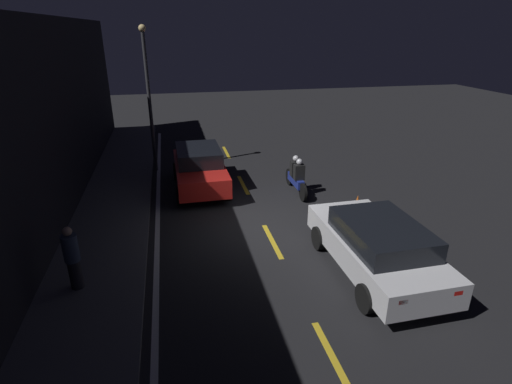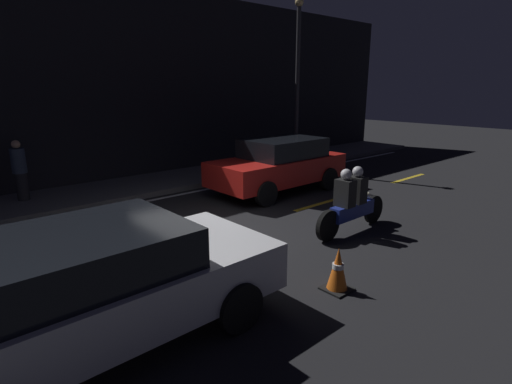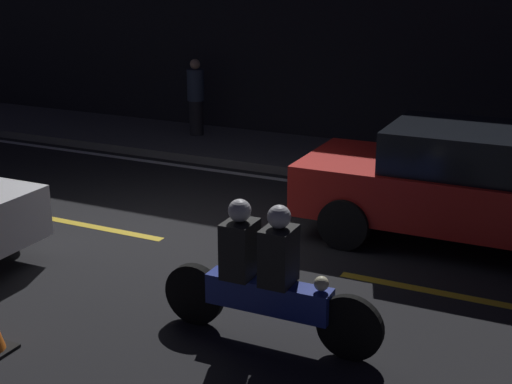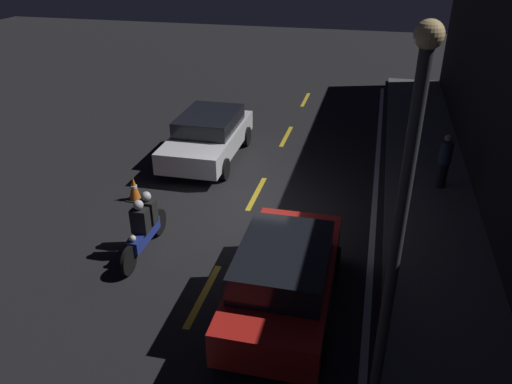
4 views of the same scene
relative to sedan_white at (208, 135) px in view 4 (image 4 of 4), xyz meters
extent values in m
plane|color=black|center=(3.06, 2.06, -0.77)|extent=(56.00, 56.00, 0.00)
cube|color=#4C4C4F|center=(3.06, 6.70, -0.70)|extent=(28.00, 2.35, 0.15)
cube|color=gold|center=(-6.94, 2.06, -0.77)|extent=(2.00, 0.14, 0.01)
cube|color=gold|center=(-2.44, 2.06, -0.77)|extent=(2.00, 0.14, 0.01)
cube|color=gold|center=(2.06, 2.06, -0.77)|extent=(2.00, 0.14, 0.01)
cube|color=gold|center=(6.56, 2.06, -0.77)|extent=(2.00, 0.14, 0.01)
cube|color=silver|center=(3.06, 5.27, -0.77)|extent=(25.20, 0.14, 0.01)
cube|color=silver|center=(0.06, 0.00, -0.13)|extent=(4.39, 1.93, 0.63)
cube|color=black|center=(-0.16, 0.00, 0.42)|extent=(2.42, 1.72, 0.48)
cube|color=red|center=(-2.10, 0.58, 0.02)|extent=(0.06, 0.20, 0.10)
cube|color=red|center=(-2.08, -0.64, 0.02)|extent=(0.06, 0.20, 0.10)
cylinder|color=black|center=(1.40, 0.93, -0.45)|extent=(0.65, 0.19, 0.64)
cylinder|color=black|center=(1.42, -0.89, -0.45)|extent=(0.65, 0.19, 0.64)
cylinder|color=black|center=(-1.31, 0.89, -0.45)|extent=(0.65, 0.19, 0.64)
cylinder|color=black|center=(-1.28, -0.93, -0.45)|extent=(0.65, 0.19, 0.64)
cube|color=red|center=(6.56, 3.70, -0.10)|extent=(4.10, 1.80, 0.67)
cube|color=black|center=(6.76, 3.70, 0.49)|extent=(2.26, 1.60, 0.53)
cube|color=red|center=(8.57, 3.15, 0.06)|extent=(0.06, 0.20, 0.10)
cube|color=red|center=(8.56, 4.29, 0.06)|extent=(0.06, 0.20, 0.10)
cylinder|color=black|center=(5.30, 2.83, -0.44)|extent=(0.66, 0.19, 0.66)
cylinder|color=black|center=(5.28, 4.54, -0.44)|extent=(0.66, 0.19, 0.66)
cylinder|color=black|center=(7.83, 2.86, -0.44)|extent=(0.66, 0.19, 0.66)
cylinder|color=black|center=(7.81, 4.57, -0.44)|extent=(0.66, 0.19, 0.66)
cylinder|color=black|center=(6.24, 0.31, -0.45)|extent=(0.63, 0.09, 0.63)
cylinder|color=black|center=(4.62, 0.29, -0.45)|extent=(0.63, 0.11, 0.63)
cube|color=navy|center=(5.43, 0.30, -0.30)|extent=(1.24, 0.26, 0.30)
sphere|color=#F2EABF|center=(5.95, 0.31, -0.07)|extent=(0.14, 0.14, 0.14)
cube|color=black|center=(5.53, 0.31, 0.12)|extent=(0.28, 0.36, 0.55)
sphere|color=silver|center=(5.53, 0.31, 0.51)|extent=(0.22, 0.22, 0.22)
cube|color=black|center=(5.13, 0.30, 0.12)|extent=(0.28, 0.36, 0.55)
sphere|color=silver|center=(5.13, 0.30, 0.51)|extent=(0.22, 0.22, 0.22)
cube|color=black|center=(3.18, -1.05, -0.75)|extent=(0.40, 0.40, 0.03)
cone|color=orange|center=(3.18, -1.05, -0.42)|extent=(0.31, 0.31, 0.65)
cylinder|color=white|center=(3.18, -1.05, -0.38)|extent=(0.17, 0.17, 0.08)
cylinder|color=black|center=(0.69, 7.00, -0.27)|extent=(0.28, 0.28, 0.70)
cylinder|color=#2D384C|center=(0.69, 7.00, 0.39)|extent=(0.34, 0.34, 0.62)
sphere|color=tan|center=(0.69, 7.00, 0.81)|extent=(0.20, 0.20, 0.20)
cylinder|color=#333338|center=(9.08, 5.37, 1.98)|extent=(0.14, 0.14, 5.50)
sphere|color=#F9D88C|center=(9.08, 5.37, 4.85)|extent=(0.28, 0.28, 0.28)
camera|label=1|loc=(-7.60, 4.65, 4.85)|focal=28.00mm
camera|label=2|loc=(-1.32, -4.33, 2.19)|focal=28.00mm
camera|label=3|loc=(8.00, -5.25, 2.68)|focal=50.00mm
camera|label=4|loc=(13.97, 4.95, 5.67)|focal=35.00mm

